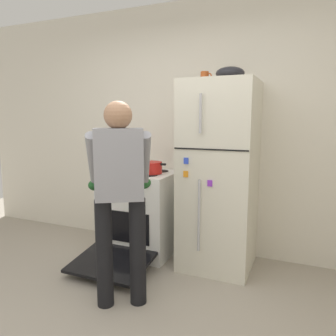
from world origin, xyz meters
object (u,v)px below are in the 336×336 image
at_px(person_cook, 120,187).
at_px(refrigerator, 219,176).
at_px(coffee_mug, 205,77).
at_px(mixing_bowl, 230,73).
at_px(stove_range, 140,213).
at_px(red_pot, 151,168).

bearing_deg(person_cook, refrigerator, 61.22).
height_order(coffee_mug, mixing_bowl, mixing_bowl).
height_order(refrigerator, coffee_mug, coffee_mug).
height_order(person_cook, mixing_bowl, mixing_bowl).
relative_size(coffee_mug, mixing_bowl, 0.42).
height_order(stove_range, person_cook, person_cook).
xyz_separation_m(refrigerator, stove_range, (-0.88, -0.02, -0.47)).
xyz_separation_m(refrigerator, red_pot, (-0.72, -0.05, 0.05)).
distance_m(refrigerator, mixing_bowl, 0.97).
height_order(stove_range, coffee_mug, coffee_mug).
bearing_deg(person_cook, red_pot, 101.18).
xyz_separation_m(coffee_mug, mixing_bowl, (0.26, -0.05, 0.01)).
xyz_separation_m(red_pot, coffee_mug, (0.54, 0.10, 0.91)).
distance_m(person_cook, coffee_mug, 1.42).
distance_m(stove_range, person_cook, 1.14).
height_order(stove_range, red_pot, red_pot).
distance_m(person_cook, red_pot, 0.94).
relative_size(person_cook, coffee_mug, 14.28).
relative_size(refrigerator, person_cook, 1.14).
distance_m(red_pot, coffee_mug, 1.06).
distance_m(refrigerator, person_cook, 1.11).
height_order(red_pot, mixing_bowl, mixing_bowl).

